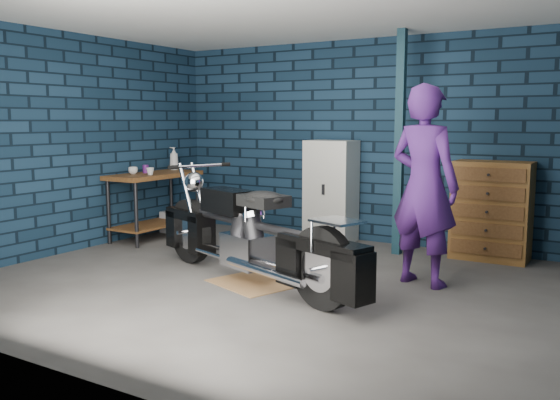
{
  "coord_description": "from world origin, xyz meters",
  "views": [
    {
      "loc": [
        2.99,
        -4.92,
        1.63
      ],
      "look_at": [
        -0.14,
        0.3,
        0.81
      ],
      "focal_mm": 38.0,
      "sensor_mm": 36.0,
      "label": 1
    }
  ],
  "objects_px": {
    "storage_bin": "(180,222)",
    "tool_chest": "(491,211)",
    "locker": "(331,191)",
    "person": "(424,186)",
    "motorcycle": "(251,227)",
    "workbench": "(155,206)"
  },
  "relations": [
    {
      "from": "storage_bin",
      "to": "tool_chest",
      "type": "xyz_separation_m",
      "value": [
        4.25,
        0.57,
        0.42
      ]
    },
    {
      "from": "storage_bin",
      "to": "tool_chest",
      "type": "distance_m",
      "value": 4.31
    },
    {
      "from": "workbench",
      "to": "storage_bin",
      "type": "bearing_deg",
      "value": 87.71
    },
    {
      "from": "person",
      "to": "locker",
      "type": "bearing_deg",
      "value": -25.69
    },
    {
      "from": "motorcycle",
      "to": "storage_bin",
      "type": "xyz_separation_m",
      "value": [
        -2.43,
        1.77,
        -0.42
      ]
    },
    {
      "from": "storage_bin",
      "to": "person",
      "type": "bearing_deg",
      "value": -12.92
    },
    {
      "from": "storage_bin",
      "to": "locker",
      "type": "distance_m",
      "value": 2.3
    },
    {
      "from": "motorcycle",
      "to": "locker",
      "type": "relative_size",
      "value": 1.92
    },
    {
      "from": "motorcycle",
      "to": "person",
      "type": "xyz_separation_m",
      "value": [
        1.47,
        0.88,
        0.41
      ]
    },
    {
      "from": "locker",
      "to": "person",
      "type": "bearing_deg",
      "value": -40.14
    },
    {
      "from": "motorcycle",
      "to": "person",
      "type": "height_order",
      "value": "person"
    },
    {
      "from": "tool_chest",
      "to": "motorcycle",
      "type": "bearing_deg",
      "value": -127.99
    },
    {
      "from": "workbench",
      "to": "locker",
      "type": "xyz_separation_m",
      "value": [
        2.18,
        1.07,
        0.23
      ]
    },
    {
      "from": "locker",
      "to": "tool_chest",
      "type": "relative_size",
      "value": 1.18
    },
    {
      "from": "storage_bin",
      "to": "motorcycle",
      "type": "bearing_deg",
      "value": -36.11
    },
    {
      "from": "tool_chest",
      "to": "storage_bin",
      "type": "bearing_deg",
      "value": -172.41
    },
    {
      "from": "motorcycle",
      "to": "storage_bin",
      "type": "height_order",
      "value": "motorcycle"
    },
    {
      "from": "motorcycle",
      "to": "tool_chest",
      "type": "relative_size",
      "value": 2.26
    },
    {
      "from": "motorcycle",
      "to": "locker",
      "type": "height_order",
      "value": "locker"
    },
    {
      "from": "workbench",
      "to": "person",
      "type": "distance_m",
      "value": 3.97
    },
    {
      "from": "tool_chest",
      "to": "locker",
      "type": "bearing_deg",
      "value": 180.0
    },
    {
      "from": "locker",
      "to": "storage_bin",
      "type": "bearing_deg",
      "value": -165.33
    }
  ]
}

